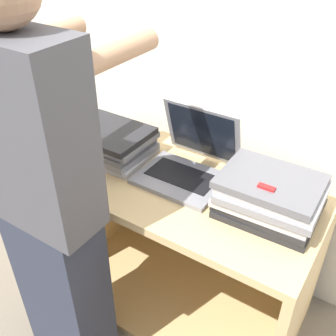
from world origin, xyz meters
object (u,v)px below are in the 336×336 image
Objects in this scene: laptop_stack_left at (110,142)px; person at (49,208)px; laptop_stack_right at (270,197)px; laptop_open at (188,163)px.

person is at bearing -74.79° from laptop_stack_left.
laptop_stack_left is 0.76m from laptop_stack_right.
laptop_stack_right is (0.38, -0.06, 0.02)m from laptop_open.
laptop_stack_right is at bearing -0.30° from laptop_stack_left.
laptop_open is 0.39m from laptop_stack_right.
laptop_stack_left is 0.22× the size of person.
laptop_stack_right is (0.76, -0.00, 0.01)m from laptop_stack_left.
laptop_open is 0.21× the size of person.
laptop_open is 0.60m from person.
laptop_stack_left is 1.00× the size of laptop_stack_right.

